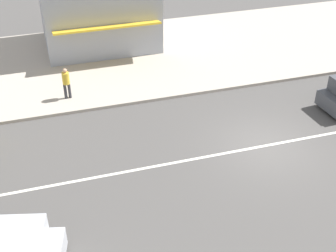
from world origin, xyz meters
name	(u,v)px	position (x,y,z in m)	size (l,w,h in m)	color
ground_plane	(266,146)	(0.00, 0.00, 0.00)	(160.00, 160.00, 0.00)	#4C4947
lane_centre_stripe	(266,146)	(0.00, 0.00, 0.00)	(50.40, 0.14, 0.01)	silver
kerb_strip	(189,50)	(0.00, 9.85, 0.07)	(68.00, 10.00, 0.15)	#ADA393
pedestrian_mid_kerb	(66,81)	(-7.46, 6.15, 1.06)	(0.34, 0.34, 1.57)	#333338
shopfront_mid_block	(98,4)	(-4.80, 12.24, 2.51)	(6.48, 5.91, 4.72)	#999EA8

